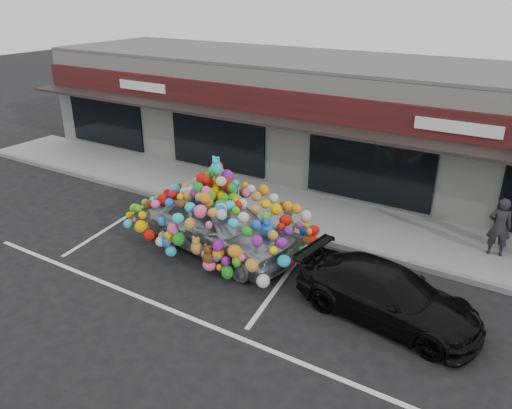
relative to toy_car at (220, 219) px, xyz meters
The scene contains 10 objects.
ground 1.28m from the toy_car, 134.68° to the right, with size 90.00×90.00×0.00m, color black.
shop_building 7.96m from the toy_car, 94.25° to the left, with size 24.00×7.20×4.31m.
sidewalk 3.57m from the toy_car, 99.73° to the left, with size 26.00×3.00×0.15m, color gray.
kerb 2.19m from the toy_car, 107.02° to the left, with size 26.00×0.18×0.16m, color slate.
parking_stripe_left 3.93m from the toy_car, behind, with size 0.12×4.40×0.01m, color silver.
parking_stripe_mid 2.45m from the toy_car, 10.01° to the right, with size 0.12×4.40×0.01m, color silver.
lane_line 3.36m from the toy_car, 63.91° to the right, with size 14.00×0.12×0.01m, color silver.
toy_car is the anchor object (origin of this frame).
black_sedan 4.95m from the toy_car, ahead, with size 4.13×1.68×1.20m, color black.
pedestrian_a 7.43m from the toy_car, 28.19° to the left, with size 0.60×0.39×1.63m, color black.
Camera 1 is at (7.89, -9.32, 6.77)m, focal length 35.00 mm.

